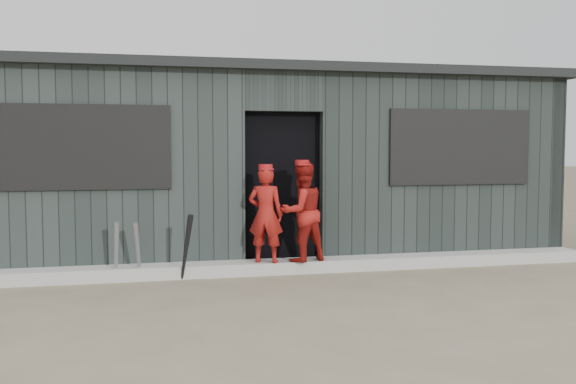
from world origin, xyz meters
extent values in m
plane|color=#6B5F4A|center=(0.00, 0.00, 0.00)|extent=(80.00, 80.00, 0.00)
cube|color=#A2A39D|center=(0.00, 1.82, 0.07)|extent=(8.00, 0.36, 0.15)
cone|color=gray|center=(-2.05, 1.70, 0.35)|extent=(0.11, 0.20, 0.71)
cone|color=gray|center=(-1.81, 1.69, 0.35)|extent=(0.13, 0.24, 0.70)
cone|color=black|center=(-1.26, 1.56, 0.39)|extent=(0.19, 0.28, 0.78)
imported|color=maroon|center=(-0.29, 1.74, 0.73)|extent=(0.50, 0.42, 1.17)
imported|color=maroon|center=(0.16, 1.72, 0.76)|extent=(0.71, 0.63, 1.22)
imported|color=silver|center=(0.62, 2.33, 0.56)|extent=(0.60, 0.44, 1.12)
cube|color=black|center=(0.00, 3.50, 1.20)|extent=(7.60, 2.70, 2.20)
cube|color=#2B3432|center=(-2.25, 2.10, 1.25)|extent=(3.50, 0.20, 2.50)
cube|color=#272E2C|center=(2.25, 2.10, 1.25)|extent=(3.50, 0.20, 2.50)
cube|color=#272F2D|center=(0.00, 2.10, 2.25)|extent=(1.00, 0.20, 0.50)
cube|color=#252C2A|center=(3.90, 3.50, 1.25)|extent=(0.20, 3.00, 2.50)
cube|color=#2C3430|center=(0.00, 4.90, 1.25)|extent=(8.00, 0.20, 2.50)
cube|color=black|center=(0.00, 3.50, 2.56)|extent=(8.30, 3.30, 0.12)
cube|color=black|center=(-2.40, 1.98, 1.55)|extent=(2.00, 0.04, 1.00)
cube|color=black|center=(2.40, 1.98, 1.55)|extent=(2.00, 0.04, 1.00)
cube|color=black|center=(-0.14, 2.43, 1.35)|extent=(0.20, 0.20, 0.82)
cube|color=black|center=(0.23, 2.59, 1.30)|extent=(0.22, 0.20, 0.77)
camera|label=1|loc=(-1.74, -5.85, 1.55)|focal=40.00mm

